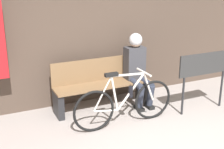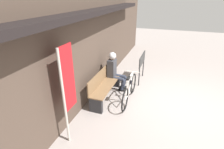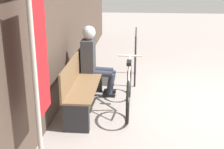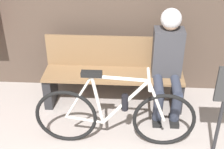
% 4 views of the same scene
% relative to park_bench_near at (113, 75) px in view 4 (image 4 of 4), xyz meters
% --- Properties ---
extents(park_bench_near, '(1.67, 0.42, 0.84)m').
position_rel_park_bench_near_xyz_m(park_bench_near, '(0.00, 0.00, 0.00)').
color(park_bench_near, brown).
rests_on(park_bench_near, ground_plane).
extents(bicycle, '(1.65, 0.40, 0.87)m').
position_rel_park_bench_near_xyz_m(bicycle, '(0.06, -0.76, -0.03)').
color(bicycle, black).
rests_on(bicycle, ground_plane).
extents(person_seated, '(0.34, 0.60, 1.26)m').
position_rel_park_bench_near_xyz_m(person_seated, '(0.63, -0.10, 0.32)').
color(person_seated, '#2D3342').
rests_on(person_seated, ground_plane).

